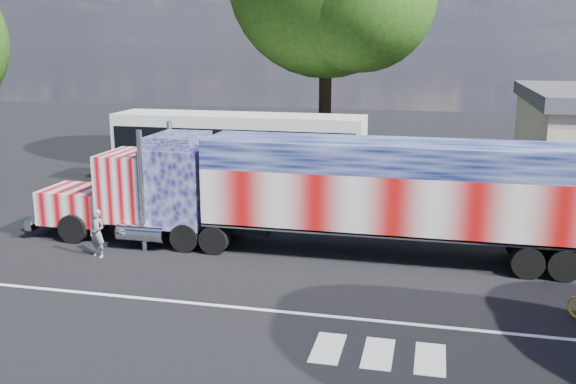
# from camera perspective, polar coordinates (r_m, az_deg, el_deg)

# --- Properties ---
(ground) EXTENTS (100.00, 100.00, 0.00)m
(ground) POSITION_cam_1_polar(r_m,az_deg,el_deg) (20.68, -1.90, -7.00)
(ground) COLOR black
(lane_markings) EXTENTS (30.00, 2.67, 0.01)m
(lane_markings) POSITION_cam_1_polar(r_m,az_deg,el_deg) (16.92, 0.44, -11.77)
(lane_markings) COLOR silver
(lane_markings) RESTS_ON ground
(semi_truck) EXTENTS (19.91, 3.15, 4.25)m
(semi_truck) POSITION_cam_1_polar(r_m,az_deg,el_deg) (21.93, 3.18, 0.13)
(semi_truck) COLOR black
(semi_truck) RESTS_ON ground
(coach_bus) EXTENTS (12.51, 2.91, 3.64)m
(coach_bus) POSITION_cam_1_polar(r_m,az_deg,el_deg) (32.13, -4.40, 3.79)
(coach_bus) COLOR silver
(coach_bus) RESTS_ON ground
(woman) EXTENTS (0.69, 0.55, 1.66)m
(woman) POSITION_cam_1_polar(r_m,az_deg,el_deg) (22.66, -16.60, -3.53)
(woman) COLOR slate
(woman) RESTS_ON ground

